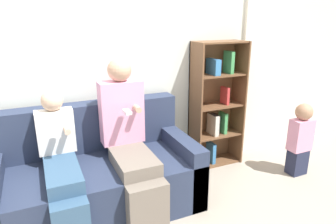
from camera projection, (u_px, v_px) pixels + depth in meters
back_wall at (93, 58)px, 2.82m from camera, size 10.00×0.06×2.55m
curtain_panel at (270, 69)px, 3.69m from camera, size 0.85×0.04×2.06m
couch at (97, 176)px, 2.66m from camera, size 1.73×0.88×0.89m
adult_seated at (129, 137)px, 2.55m from camera, size 0.38×0.80×1.32m
child_seated at (62, 166)px, 2.32m from camera, size 0.30×0.80×1.09m
toddler_standing at (300, 138)px, 3.19m from camera, size 0.24×0.18×0.80m
bookshelf at (215, 106)px, 3.38m from camera, size 0.58×0.28×1.41m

